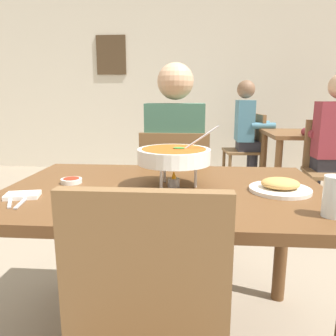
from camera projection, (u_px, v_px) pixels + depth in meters
name	position (u px, v px, depth m)	size (l,w,h in m)	color
cafe_rear_partition	(187.00, 70.00, 4.88)	(10.00, 0.10, 3.00)	beige
picture_frame_hung	(111.00, 55.00, 4.86)	(0.44, 0.03, 0.56)	#4C3823
dining_table_main	(165.00, 211.00, 1.38)	(1.32, 0.89, 0.74)	brown
chair_diner_main	(175.00, 191.00, 2.12)	(0.44, 0.44, 0.90)	brown
diner_main	(175.00, 155.00, 2.10)	(0.40, 0.45, 1.31)	#2D2D38
curry_bowl	(174.00, 156.00, 1.34)	(0.33, 0.30, 0.26)	silver
rice_plate	(187.00, 205.00, 1.07)	(0.24, 0.24, 0.06)	white
appetizer_plate	(280.00, 187.00, 1.30)	(0.24, 0.24, 0.06)	white
sauce_dish	(71.00, 181.00, 1.42)	(0.09, 0.09, 0.02)	white
napkin_folded	(23.00, 195.00, 1.22)	(0.12, 0.08, 0.02)	white
fork_utensil	(10.00, 200.00, 1.18)	(0.01, 0.17, 0.01)	silver
spoon_utensil	(24.00, 201.00, 1.17)	(0.01, 0.17, 0.01)	silver
drink_glass	(334.00, 199.00, 1.02)	(0.07, 0.07, 0.13)	silver
dining_table_far	(313.00, 144.00, 3.52)	(1.00, 0.80, 0.74)	brown
chair_bg_middle	(250.00, 145.00, 4.15)	(0.48, 0.48, 0.90)	brown
chair_bg_right	(329.00, 163.00, 3.01)	(0.48, 0.48, 0.90)	brown
patron_bg_middle	(247.00, 127.00, 4.09)	(0.45, 0.40, 1.31)	#2D2D38
patron_bg_right	(334.00, 138.00, 2.96)	(0.40, 0.45, 1.31)	#2D2D38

